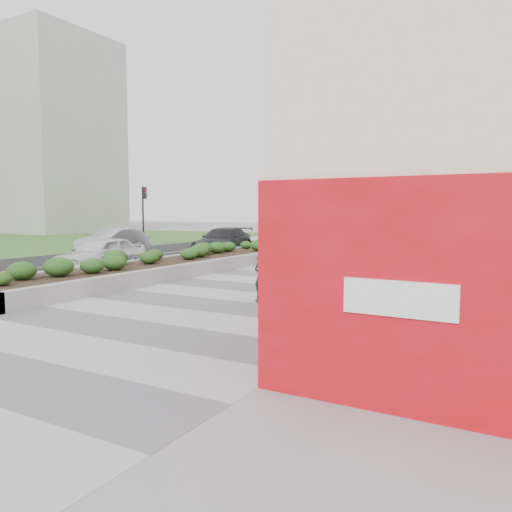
# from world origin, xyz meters

# --- Properties ---
(ground) EXTENTS (160.00, 160.00, 0.00)m
(ground) POSITION_xyz_m (0.00, 0.00, 0.00)
(ground) COLOR gray
(ground) RESTS_ON ground
(walkway) EXTENTS (8.00, 36.00, 0.01)m
(walkway) POSITION_xyz_m (0.00, 3.00, 0.01)
(walkway) COLOR #A8A8AD
(walkway) RESTS_ON ground
(planter) EXTENTS (3.00, 18.00, 0.90)m
(planter) POSITION_xyz_m (-5.50, 7.00, 0.42)
(planter) COLOR #9E9EA0
(planter) RESTS_ON ground
(street) EXTENTS (10.00, 40.00, 0.00)m
(street) POSITION_xyz_m (-12.00, 7.00, 0.00)
(street) COLOR black
(street) RESTS_ON ground
(traffic_signal_near) EXTENTS (0.33, 0.28, 4.20)m
(traffic_signal_near) POSITION_xyz_m (-7.23, 17.50, 2.76)
(traffic_signal_near) COLOR black
(traffic_signal_near) RESTS_ON ground
(traffic_signal_far) EXTENTS (0.33, 0.28, 4.20)m
(traffic_signal_far) POSITION_xyz_m (-16.43, 17.00, 2.76)
(traffic_signal_far) COLOR black
(traffic_signal_far) RESTS_ON ground
(distant_bldg_west_a) EXTENTS (18.00, 12.00, 22.00)m
(distant_bldg_west_a) POSITION_xyz_m (-45.00, 30.00, 11.00)
(distant_bldg_west_a) COLOR #ADAAA3
(distant_bldg_west_a) RESTS_ON ground
(distant_bldg_north_l) EXTENTS (16.00, 12.00, 20.00)m
(distant_bldg_north_l) POSITION_xyz_m (-5.00, 55.00, 10.00)
(distant_bldg_north_l) COLOR #ADAAA3
(distant_bldg_north_l) RESTS_ON ground
(manhole_cover) EXTENTS (0.44, 0.44, 0.01)m
(manhole_cover) POSITION_xyz_m (0.50, 3.00, 0.00)
(manhole_cover) COLOR #595654
(manhole_cover) RESTS_ON ground
(skateboarder) EXTENTS (0.50, 0.75, 1.41)m
(skateboarder) POSITION_xyz_m (0.66, 3.02, 0.72)
(skateboarder) COLOR beige
(skateboarder) RESTS_ON ground
(car_white) EXTENTS (1.99, 4.41, 1.47)m
(car_white) POSITION_xyz_m (-8.50, 5.65, 0.74)
(car_white) COLOR white
(car_white) RESTS_ON ground
(car_silver) EXTENTS (1.76, 4.73, 1.54)m
(car_silver) POSITION_xyz_m (-13.80, 11.51, 0.77)
(car_silver) COLOR #B3B7BB
(car_silver) RESTS_ON ground
(car_dark) EXTENTS (3.10, 5.62, 1.54)m
(car_dark) POSITION_xyz_m (-8.50, 14.92, 0.77)
(car_dark) COLOR black
(car_dark) RESTS_ON ground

